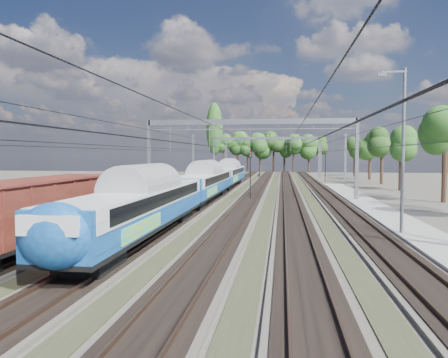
# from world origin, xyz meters

# --- Properties ---
(ground) EXTENTS (220.00, 220.00, 0.00)m
(ground) POSITION_xyz_m (0.00, 0.00, 0.00)
(ground) COLOR #47423A
(ground) RESTS_ON ground
(track_bed) EXTENTS (21.00, 130.00, 0.34)m
(track_bed) POSITION_xyz_m (-0.00, 45.00, 0.10)
(track_bed) COLOR #47423A
(track_bed) RESTS_ON ground
(platform) EXTENTS (3.00, 70.00, 0.30)m
(platform) POSITION_xyz_m (12.00, 20.00, 0.15)
(platform) COLOR gray
(platform) RESTS_ON ground
(catenary) EXTENTS (25.65, 130.00, 9.00)m
(catenary) POSITION_xyz_m (0.33, 52.69, 6.40)
(catenary) COLOR gray
(catenary) RESTS_ON ground
(tree_belt) EXTENTS (39.43, 101.32, 12.01)m
(tree_belt) POSITION_xyz_m (7.60, 92.46, 8.16)
(tree_belt) COLOR black
(tree_belt) RESTS_ON ground
(poplar) EXTENTS (4.40, 4.40, 19.04)m
(poplar) POSITION_xyz_m (-14.50, 98.00, 11.89)
(poplar) COLOR black
(poplar) RESTS_ON ground
(emu_train) EXTENTS (2.99, 63.26, 4.37)m
(emu_train) POSITION_xyz_m (-4.50, 27.03, 2.57)
(emu_train) COLOR black
(emu_train) RESTS_ON ground
(freight_boxcar) EXTENTS (2.94, 14.20, 3.66)m
(freight_boxcar) POSITION_xyz_m (-9.00, 2.00, 2.23)
(freight_boxcar) COLOR black
(freight_boxcar) RESTS_ON ground
(worker) EXTENTS (0.55, 0.73, 1.81)m
(worker) POSITION_xyz_m (-1.35, 77.72, 0.90)
(worker) COLOR black
(worker) RESTS_ON ground
(signal_near) EXTENTS (0.39, 0.36, 5.42)m
(signal_near) POSITION_xyz_m (0.07, 30.06, 3.43)
(signal_near) COLOR black
(signal_near) RESTS_ON ground
(signal_far) EXTENTS (0.40, 0.37, 5.86)m
(signal_far) POSITION_xyz_m (11.56, 64.63, 3.71)
(signal_far) COLOR black
(signal_far) RESTS_ON ground
(lamp_post) EXTENTS (1.71, 0.29, 10.29)m
(lamp_post) POSITION_xyz_m (10.75, 9.54, 5.61)
(lamp_post) COLOR gray
(lamp_post) RESTS_ON ground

